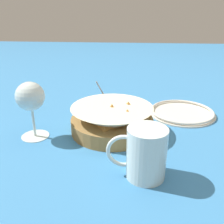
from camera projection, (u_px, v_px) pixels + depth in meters
name	position (u px, v px, depth m)	size (l,w,h in m)	color
ground_plane	(115.00, 126.00, 0.79)	(4.00, 4.00, 0.00)	teal
food_basket	(112.00, 120.00, 0.75)	(0.25, 0.25, 0.09)	olive
sauce_cup	(106.00, 104.00, 0.92)	(0.07, 0.06, 0.10)	#B7B7BC
wine_glass	(30.00, 98.00, 0.68)	(0.08, 0.08, 0.16)	silver
beer_mug	(145.00, 155.00, 0.54)	(0.13, 0.09, 0.12)	silver
side_plate	(182.00, 112.00, 0.88)	(0.23, 0.23, 0.01)	silver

